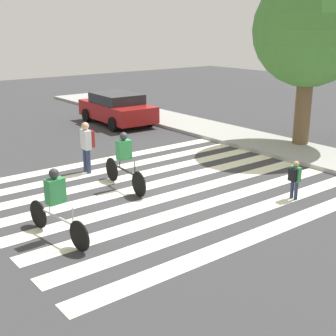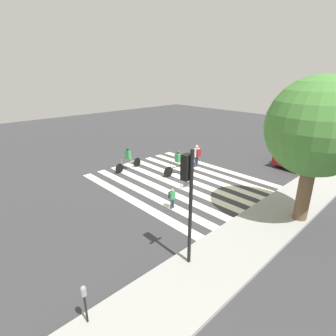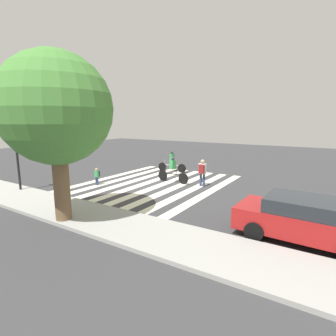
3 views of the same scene
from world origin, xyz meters
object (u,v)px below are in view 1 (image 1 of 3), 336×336
street_tree (310,31)px  pedestrian_child_with_backpack (295,177)px  car_parked_far_curb (117,108)px  pedestrian_adult_tall_backpack (87,143)px  cyclist_mid_street (124,159)px  cyclist_near_curb (56,202)px

street_tree → pedestrian_child_with_backpack: bearing=-55.0°
pedestrian_child_with_backpack → car_parked_far_curb: car_parked_far_curb is taller
street_tree → pedestrian_child_with_backpack: 6.98m
pedestrian_adult_tall_backpack → car_parked_far_curb: pedestrian_adult_tall_backpack is taller
cyclist_mid_street → car_parked_far_curb: size_ratio=0.54×
pedestrian_adult_tall_backpack → car_parked_far_curb: 7.58m
pedestrian_adult_tall_backpack → cyclist_mid_street: cyclist_mid_street is taller
street_tree → car_parked_far_curb: (-8.01, -3.22, -3.54)m
pedestrian_adult_tall_backpack → street_tree: bearing=-97.3°
street_tree → cyclist_near_curb: (1.74, -10.91, -3.43)m
cyclist_near_curb → cyclist_mid_street: cyclist_mid_street is taller
cyclist_mid_street → car_parked_far_curb: bearing=153.8°
car_parked_far_curb → cyclist_mid_street: bearing=-28.5°
street_tree → pedestrian_child_with_backpack: street_tree is taller
street_tree → car_parked_far_curb: 9.34m
cyclist_near_curb → pedestrian_child_with_backpack: bearing=67.8°
pedestrian_adult_tall_backpack → cyclist_mid_street: bearing=-170.2°
street_tree → cyclist_mid_street: street_tree is taller
cyclist_mid_street → car_parked_far_curb: cyclist_mid_street is taller
cyclist_mid_street → cyclist_near_curb: bearing=-52.9°
cyclist_near_curb → car_parked_far_curb: cyclist_near_curb is taller
street_tree → pedestrian_adult_tall_backpack: (-2.14, -8.02, -3.34)m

